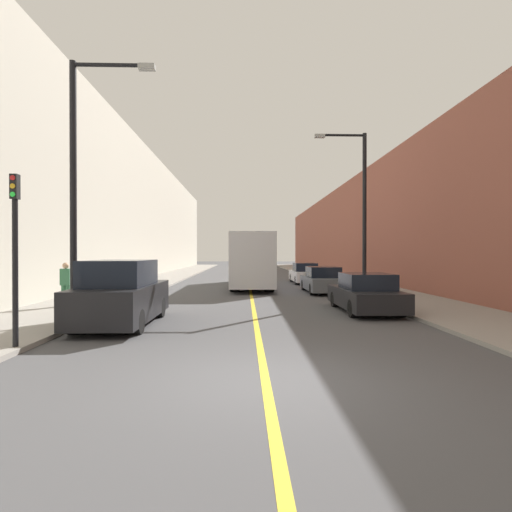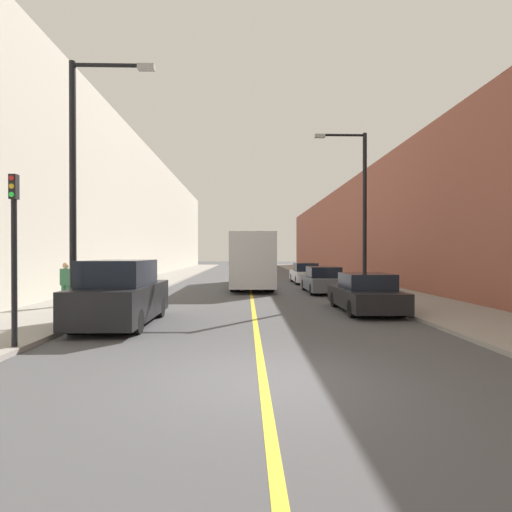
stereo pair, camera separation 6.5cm
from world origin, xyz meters
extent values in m
plane|color=#474749|center=(0.00, 0.00, 0.00)|extent=(200.00, 200.00, 0.00)
cube|color=gray|center=(-7.11, 30.00, 0.06)|extent=(3.75, 72.00, 0.12)
cube|color=gray|center=(7.11, 30.00, 0.06)|extent=(3.75, 72.00, 0.12)
cube|color=#B7B2A3|center=(-10.99, 30.00, 5.85)|extent=(4.00, 72.00, 11.70)
cube|color=brown|center=(10.99, 30.00, 4.37)|extent=(4.00, 72.00, 8.74)
cube|color=gold|center=(0.00, 30.00, 0.00)|extent=(0.16, 72.00, 0.01)
cube|color=silver|center=(0.08, 19.12, 1.82)|extent=(2.51, 10.50, 3.04)
cube|color=black|center=(0.08, 13.90, 2.35)|extent=(2.13, 0.04, 1.37)
cylinder|color=black|center=(-0.90, 15.87, 0.50)|extent=(0.55, 1.00, 1.00)
cylinder|color=black|center=(1.05, 15.87, 0.50)|extent=(0.55, 1.00, 1.00)
cylinder|color=black|center=(-0.90, 22.38, 0.50)|extent=(0.55, 1.00, 1.00)
cylinder|color=black|center=(1.05, 22.38, 0.50)|extent=(0.55, 1.00, 1.00)
cube|color=black|center=(-4.10, 5.52, 0.71)|extent=(1.94, 4.65, 1.02)
cube|color=black|center=(-4.10, 5.29, 1.60)|extent=(1.70, 2.56, 0.76)
cube|color=black|center=(-4.10, 3.23, 0.89)|extent=(1.65, 0.04, 0.46)
cylinder|color=black|center=(-4.85, 4.08, 0.34)|extent=(0.43, 0.68, 0.68)
cylinder|color=black|center=(-3.34, 4.08, 0.34)|extent=(0.43, 0.68, 0.68)
cylinder|color=black|center=(-4.85, 6.96, 0.34)|extent=(0.43, 0.68, 0.68)
cylinder|color=black|center=(-3.34, 6.96, 0.34)|extent=(0.43, 0.68, 0.68)
cube|color=black|center=(4.17, 8.04, 0.53)|extent=(1.89, 4.40, 0.68)
cube|color=black|center=(4.17, 7.82, 1.16)|extent=(1.67, 1.98, 0.58)
cube|color=black|center=(4.17, 5.87, 0.65)|extent=(1.61, 0.04, 0.31)
cylinder|color=black|center=(3.43, 6.67, 0.31)|extent=(0.42, 0.62, 0.62)
cylinder|color=black|center=(4.90, 6.67, 0.31)|extent=(0.42, 0.62, 0.62)
cylinder|color=black|center=(3.43, 9.40, 0.31)|extent=(0.42, 0.62, 0.62)
cylinder|color=black|center=(4.90, 9.40, 0.31)|extent=(0.42, 0.62, 0.62)
cube|color=#51565B|center=(3.98, 15.31, 0.53)|extent=(1.85, 4.58, 0.68)
cube|color=black|center=(3.98, 15.08, 1.16)|extent=(1.63, 2.06, 0.58)
cube|color=black|center=(3.98, 13.04, 0.65)|extent=(1.57, 0.04, 0.31)
cylinder|color=black|center=(3.26, 13.88, 0.31)|extent=(0.41, 0.62, 0.62)
cylinder|color=black|center=(4.70, 13.88, 0.31)|extent=(0.41, 0.62, 0.62)
cylinder|color=black|center=(3.26, 16.73, 0.31)|extent=(0.41, 0.62, 0.62)
cylinder|color=black|center=(4.70, 16.73, 0.31)|extent=(0.41, 0.62, 0.62)
cube|color=silver|center=(4.04, 22.30, 0.54)|extent=(1.76, 4.71, 0.70)
cube|color=black|center=(4.04, 22.06, 1.19)|extent=(1.55, 2.12, 0.60)
cube|color=black|center=(4.04, 19.97, 0.66)|extent=(1.49, 0.04, 0.32)
cylinder|color=black|center=(3.36, 20.83, 0.31)|extent=(0.39, 0.62, 0.62)
cylinder|color=black|center=(4.73, 20.83, 0.31)|extent=(0.39, 0.62, 0.62)
cylinder|color=black|center=(3.36, 23.76, 0.31)|extent=(0.39, 0.62, 0.62)
cylinder|color=black|center=(4.73, 23.76, 0.31)|extent=(0.39, 0.62, 0.62)
cylinder|color=black|center=(-5.54, 5.45, 4.06)|extent=(0.20, 0.20, 7.87)
cylinder|color=black|center=(-4.43, 5.45, 7.89)|extent=(2.22, 0.12, 0.12)
cube|color=#999993|center=(-3.32, 5.45, 7.84)|extent=(0.50, 0.24, 0.16)
cylinder|color=black|center=(5.54, 12.64, 4.10)|extent=(0.20, 0.20, 7.95)
cylinder|color=black|center=(4.43, 12.64, 7.97)|extent=(2.22, 0.12, 0.12)
cube|color=#999993|center=(3.32, 12.64, 7.92)|extent=(0.50, 0.24, 0.16)
cylinder|color=black|center=(-5.44, 2.20, 1.76)|extent=(0.12, 0.12, 3.27)
cube|color=black|center=(-5.44, 2.20, 3.66)|extent=(0.16, 0.16, 0.55)
cylinder|color=#B21919|center=(-5.44, 2.11, 3.85)|extent=(0.11, 0.02, 0.11)
cylinder|color=gold|center=(-5.44, 2.11, 3.66)|extent=(0.11, 0.02, 0.11)
cylinder|color=#26E53F|center=(-5.44, 2.11, 3.48)|extent=(0.11, 0.02, 0.11)
cylinder|color=#336B47|center=(-7.43, 9.00, 0.53)|extent=(0.17, 0.17, 0.82)
cylinder|color=#336B47|center=(-7.26, 9.00, 0.53)|extent=(0.17, 0.17, 0.82)
cube|color=#336B47|center=(-7.34, 9.00, 1.27)|extent=(0.38, 0.21, 0.65)
sphere|color=tan|center=(-7.34, 9.00, 1.71)|extent=(0.24, 0.24, 0.24)
camera|label=1|loc=(-0.36, -6.78, 2.19)|focal=28.00mm
camera|label=2|loc=(-0.30, -6.78, 2.19)|focal=28.00mm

